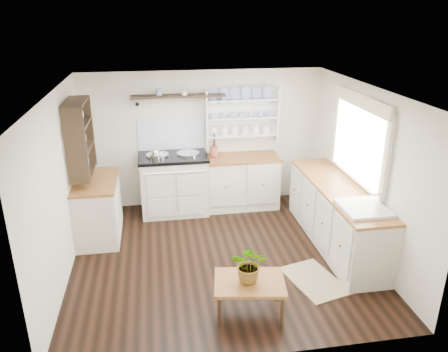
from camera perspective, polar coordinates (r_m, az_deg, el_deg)
The scene contains 19 objects.
floor at distance 6.18m, azimuth -0.47°, elevation -10.44°, with size 4.00×3.80×0.01m, color black.
wall_back at distance 7.44m, azimuth -2.76°, elevation 4.87°, with size 4.00×0.02×2.30m, color beige.
wall_right at distance 6.26m, azimuth 17.89°, elevation 0.63°, with size 0.02×3.80×2.30m, color beige.
wall_left at distance 5.73m, azimuth -20.68°, elevation -1.65°, with size 0.02×3.80×2.30m, color beige.
ceiling at distance 5.34m, azimuth -0.54°, elevation 11.04°, with size 4.00×3.80×0.01m, color white.
window at distance 6.24m, azimuth 17.29°, elevation 4.65°, with size 0.08×1.55×1.22m.
aga_cooker at distance 7.31m, azimuth -6.53°, elevation -0.92°, with size 1.12×0.77×1.03m.
back_cabinets at distance 7.48m, azimuth 2.18°, elevation -0.64°, with size 1.27×0.63×0.90m.
right_cabinets at distance 6.49m, azimuth 14.44°, elevation -4.92°, with size 0.62×2.43×0.90m.
belfast_sink at distance 5.74m, azimuth 17.65°, elevation -5.07°, with size 0.55×0.60×0.45m.
left_cabinets at distance 6.76m, azimuth -16.11°, elevation -3.97°, with size 0.62×1.13×0.90m.
plate_rack at distance 7.40m, azimuth 2.27°, elevation 8.03°, with size 1.20×0.22×0.90m.
high_shelf at distance 7.11m, azimuth -6.00°, elevation 10.29°, with size 1.50×0.29×0.16m.
left_shelving at distance 6.41m, azimuth -18.34°, elevation 4.82°, with size 0.28×0.80×1.05m, color black.
kettle at distance 7.00m, azimuth -8.94°, elevation 2.62°, with size 0.18×0.18×0.22m, color silver, non-canonical shape.
utensil_crock at distance 7.30m, azimuth -1.35°, elevation 3.25°, with size 0.14×0.14×0.16m, color #9D4439.
center_table at distance 4.98m, azimuth 3.36°, elevation -13.97°, with size 0.85×0.67×0.42m.
potted_plant at distance 4.84m, azimuth 3.43°, elevation -11.44°, with size 0.39×0.34×0.43m, color #3F7233.
floor_rug at distance 5.80m, azimuth 11.71°, elevation -13.19°, with size 0.55×0.85×0.02m, color #8B7E51.
Camera 1 is at (-0.80, -5.20, 3.25)m, focal length 35.00 mm.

